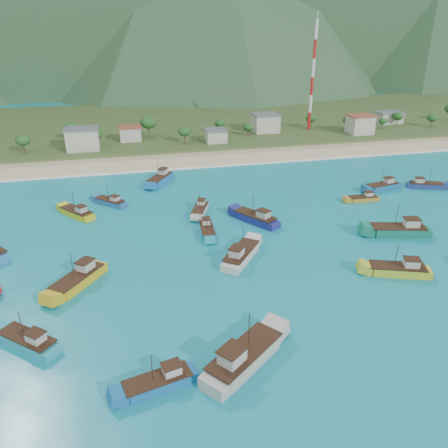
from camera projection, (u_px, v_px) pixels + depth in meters
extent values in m
plane|color=#0C7A8E|center=(208.00, 284.00, 77.24)|extent=(600.00, 600.00, 0.00)
cube|color=beige|center=(162.00, 162.00, 147.22)|extent=(400.00, 18.00, 1.20)
cube|color=#385123|center=(148.00, 125.00, 201.27)|extent=(400.00, 110.00, 2.40)
cube|color=white|center=(165.00, 170.00, 138.81)|extent=(400.00, 2.50, 0.08)
cube|color=beige|center=(83.00, 140.00, 153.88)|extent=(10.99, 8.53, 7.19)
cube|color=beige|center=(130.00, 134.00, 166.46)|extent=(7.81, 6.52, 5.05)
cube|color=beige|center=(216.00, 136.00, 164.82)|extent=(7.47, 7.54, 4.33)
cube|color=beige|center=(265.00, 123.00, 180.82)|extent=(10.10, 9.74, 6.81)
cube|color=beige|center=(360.00, 125.00, 177.24)|extent=(9.17, 8.15, 6.97)
cube|color=beige|center=(388.00, 118.00, 196.99)|extent=(10.72, 7.67, 4.59)
cylinder|color=red|center=(309.00, 121.00, 184.61)|extent=(1.20, 1.20, 7.07)
cylinder|color=white|center=(310.00, 104.00, 181.69)|extent=(1.20, 1.20, 7.07)
cylinder|color=red|center=(312.00, 86.00, 178.76)|extent=(1.20, 1.20, 7.07)
cylinder|color=white|center=(313.00, 68.00, 175.84)|extent=(1.20, 1.20, 7.07)
cylinder|color=red|center=(315.00, 49.00, 172.92)|extent=(1.20, 1.20, 7.07)
cylinder|color=white|center=(316.00, 29.00, 169.99)|extent=(1.20, 1.20, 7.07)
cube|color=beige|center=(241.00, 256.00, 85.33)|extent=(10.13, 11.64, 2.18)
cube|color=beige|center=(237.00, 252.00, 82.48)|extent=(3.40, 3.50, 1.77)
cylinder|color=#382114|center=(243.00, 238.00, 84.43)|extent=(0.12, 0.12, 4.90)
cube|color=navy|center=(255.00, 219.00, 101.60)|extent=(9.28, 11.74, 2.13)
cube|color=beige|center=(263.00, 214.00, 99.29)|extent=(3.25, 3.41, 1.73)
cylinder|color=#382114|center=(253.00, 205.00, 100.59)|extent=(0.12, 0.12, 4.80)
cube|color=#1A69B1|center=(160.00, 180.00, 127.18)|extent=(9.10, 11.77, 2.13)
cube|color=beige|center=(163.00, 172.00, 128.45)|extent=(3.22, 3.39, 1.73)
cylinder|color=#382114|center=(158.00, 170.00, 125.18)|extent=(0.12, 0.12, 4.79)
cube|color=#B2ACA0|center=(245.00, 358.00, 58.72)|extent=(13.42, 11.75, 2.52)
cube|color=beige|center=(232.00, 356.00, 55.76)|extent=(4.04, 3.93, 2.04)
cylinder|color=#382114|center=(249.00, 331.00, 57.59)|extent=(0.12, 0.12, 5.66)
cube|color=teal|center=(28.00, 342.00, 62.21)|extent=(9.58, 8.97, 1.84)
cube|color=beige|center=(36.00, 337.00, 60.63)|extent=(2.96, 2.92, 1.50)
cylinder|color=#382114|center=(21.00, 324.00, 61.22)|extent=(0.12, 0.12, 4.15)
cube|color=beige|center=(200.00, 211.00, 106.71)|extent=(6.00, 9.57, 1.68)
cube|color=beige|center=(201.00, 202.00, 107.78)|extent=(2.36, 2.58, 1.36)
cylinder|color=#382114|center=(199.00, 201.00, 105.11)|extent=(0.12, 0.12, 3.77)
cube|color=#126E53|center=(397.00, 232.00, 95.13)|extent=(13.45, 6.87, 2.35)
cube|color=beige|center=(411.00, 223.00, 94.22)|extent=(3.42, 3.01, 1.91)
cylinder|color=#382114|center=(397.00, 216.00, 93.57)|extent=(0.12, 0.12, 5.28)
cube|color=#1598B3|center=(207.00, 231.00, 96.10)|extent=(3.45, 9.34, 1.66)
cube|color=beige|center=(206.00, 222.00, 97.17)|extent=(1.84, 2.21, 1.35)
cylinder|color=#382114|center=(207.00, 221.00, 94.52)|extent=(0.12, 0.12, 3.74)
cube|color=gold|center=(78.00, 282.00, 76.67)|extent=(9.97, 11.72, 2.18)
cube|color=beige|center=(86.00, 266.00, 77.90)|extent=(3.38, 3.49, 1.77)
cylinder|color=#382114|center=(72.00, 266.00, 74.64)|extent=(0.12, 0.12, 4.89)
cube|color=#B98125|center=(362.00, 200.00, 113.94)|extent=(8.32, 2.63, 1.50)
cube|color=beige|center=(369.00, 194.00, 113.70)|extent=(1.91, 1.56, 1.22)
cylinder|color=#382114|center=(362.00, 191.00, 112.85)|extent=(0.12, 0.12, 3.38)
cube|color=navy|center=(426.00, 186.00, 123.14)|extent=(10.04, 6.09, 1.76)
cube|color=beige|center=(420.00, 180.00, 122.72)|extent=(2.68, 2.43, 1.43)
cylinder|color=#382114|center=(430.00, 177.00, 121.90)|extent=(0.12, 0.12, 3.95)
cube|color=#165B90|center=(382.00, 188.00, 121.84)|extent=(11.02, 5.29, 1.93)
cube|color=beige|center=(389.00, 180.00, 121.96)|extent=(2.76, 2.40, 1.57)
cylinder|color=#382114|center=(382.00, 177.00, 120.31)|extent=(0.12, 0.12, 4.34)
cube|color=#1460A2|center=(158.00, 384.00, 54.98)|extent=(10.04, 4.96, 1.75)
cube|color=beige|center=(172.00, 370.00, 55.12)|extent=(2.53, 2.22, 1.42)
cylinder|color=#382114|center=(152.00, 368.00, 53.58)|extent=(0.12, 0.12, 3.94)
cube|color=gold|center=(397.00, 271.00, 80.11)|extent=(11.53, 6.93, 2.02)
cube|color=beige|center=(412.00, 263.00, 79.11)|extent=(3.07, 2.78, 1.64)
cylinder|color=#382114|center=(396.00, 255.00, 78.83)|extent=(0.12, 0.12, 4.53)
cube|color=gold|center=(77.00, 214.00, 104.87)|extent=(8.69, 9.79, 1.85)
cube|color=beige|center=(81.00, 209.00, 103.02)|extent=(2.89, 2.96, 1.50)
cylinder|color=#382114|center=(73.00, 202.00, 103.96)|extent=(0.12, 0.12, 4.15)
cube|color=#255C91|center=(110.00, 203.00, 111.72)|extent=(8.32, 8.20, 1.64)
cube|color=beige|center=(115.00, 199.00, 110.24)|extent=(2.62, 2.61, 1.33)
cylinder|color=#382114|center=(108.00, 193.00, 110.86)|extent=(0.12, 0.12, 3.69)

